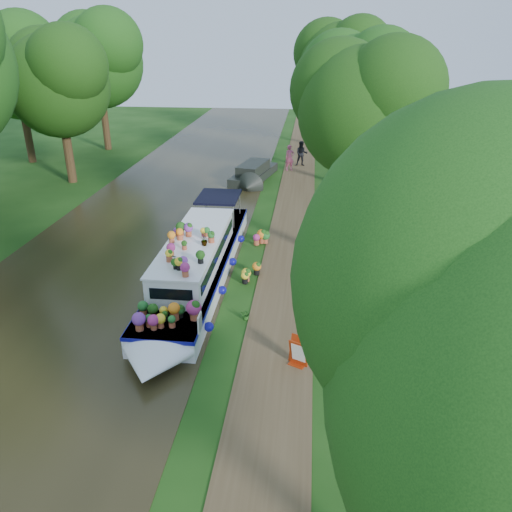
# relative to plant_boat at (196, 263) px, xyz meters

# --- Properties ---
(ground) EXTENTS (100.00, 100.00, 0.00)m
(ground) POSITION_rel_plant_boat_xyz_m (2.25, -0.62, -0.85)
(ground) COLOR #173F0F
(ground) RESTS_ON ground
(canal_water) EXTENTS (10.00, 100.00, 0.02)m
(canal_water) POSITION_rel_plant_boat_xyz_m (-3.75, -0.62, -0.84)
(canal_water) COLOR black
(canal_water) RESTS_ON ground
(towpath) EXTENTS (2.20, 100.00, 0.03)m
(towpath) POSITION_rel_plant_boat_xyz_m (3.45, -0.62, -0.84)
(towpath) COLOR #4E3C24
(towpath) RESTS_ON ground
(plant_boat) EXTENTS (2.29, 13.52, 2.28)m
(plant_boat) POSITION_rel_plant_boat_xyz_m (0.00, 0.00, 0.00)
(plant_boat) COLOR white
(plant_boat) RESTS_ON canal_water
(tree_near_overhang) EXTENTS (5.52, 5.28, 8.99)m
(tree_near_overhang) POSITION_rel_plant_boat_xyz_m (6.04, 2.44, 5.75)
(tree_near_overhang) COLOR #342211
(tree_near_overhang) RESTS_ON ground
(tree_near_mid) EXTENTS (6.90, 6.60, 9.40)m
(tree_near_mid) POSITION_rel_plant_boat_xyz_m (6.73, 14.46, 5.58)
(tree_near_mid) COLOR #342211
(tree_near_mid) RESTS_ON ground
(tree_near_far) EXTENTS (7.59, 7.26, 10.30)m
(tree_near_far) POSITION_rel_plant_boat_xyz_m (6.23, 25.47, 6.20)
(tree_near_far) COLOR #342211
(tree_near_far) RESTS_ON ground
(tree_far_c) EXTENTS (7.13, 6.82, 9.59)m
(tree_far_c) POSITION_rel_plant_boat_xyz_m (-11.27, 13.46, 5.67)
(tree_far_c) COLOR #342211
(tree_far_c) RESTS_ON ground
(tree_far_d) EXTENTS (8.05, 7.70, 10.85)m
(tree_far_d) POSITION_rel_plant_boat_xyz_m (-12.77, 23.47, 6.55)
(tree_far_d) COLOR #342211
(tree_far_d) RESTS_ON ground
(tree_far_h) EXTENTS (7.82, 7.48, 10.49)m
(tree_far_h) POSITION_rel_plant_boat_xyz_m (-16.77, 18.47, 6.28)
(tree_far_h) COLOR #342211
(tree_far_h) RESTS_ON ground
(second_boat) EXTENTS (2.84, 6.28, 1.16)m
(second_boat) POSITION_rel_plant_boat_xyz_m (0.50, 15.07, -0.38)
(second_boat) COLOR black
(second_boat) RESTS_ON canal_water
(sandwich_board) EXTENTS (0.60, 0.63, 0.87)m
(sandwich_board) POSITION_rel_plant_boat_xyz_m (4.11, -4.84, -0.43)
(sandwich_board) COLOR #A12B0B
(sandwich_board) RESTS_ON towpath
(pedestrian_pink) EXTENTS (0.75, 0.62, 1.77)m
(pedestrian_pink) POSITION_rel_plant_boat_xyz_m (2.75, 17.91, 0.06)
(pedestrian_pink) COLOR #CD5476
(pedestrian_pink) RESTS_ON towpath
(pedestrian_dark) EXTENTS (0.90, 0.73, 1.78)m
(pedestrian_dark) POSITION_rel_plant_boat_xyz_m (3.56, 19.31, 0.07)
(pedestrian_dark) COLOR black
(pedestrian_dark) RESTS_ON towpath
(verge_plant) EXTENTS (0.40, 0.37, 0.37)m
(verge_plant) POSITION_rel_plant_boat_xyz_m (2.27, -2.47, -0.67)
(verge_plant) COLOR #265F1C
(verge_plant) RESTS_ON ground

